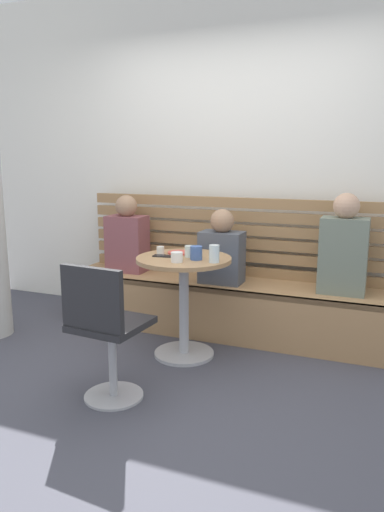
# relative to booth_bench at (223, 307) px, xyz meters

# --- Properties ---
(ground) EXTENTS (8.00, 8.00, 0.00)m
(ground) POSITION_rel_booth_bench_xyz_m (0.00, -1.20, -0.22)
(ground) COLOR #42424C
(back_wall) EXTENTS (5.20, 0.10, 2.90)m
(back_wall) POSITION_rel_booth_bench_xyz_m (0.00, 0.44, 1.23)
(back_wall) COLOR white
(back_wall) RESTS_ON ground
(booth_bench) EXTENTS (2.70, 0.52, 0.44)m
(booth_bench) POSITION_rel_booth_bench_xyz_m (0.00, 0.00, 0.00)
(booth_bench) COLOR #A87C51
(booth_bench) RESTS_ON ground
(booth_backrest) EXTENTS (2.65, 0.04, 0.67)m
(booth_backrest) POSITION_rel_booth_bench_xyz_m (0.00, 0.24, 0.56)
(booth_backrest) COLOR #9A7249
(booth_backrest) RESTS_ON booth_bench
(cafe_table) EXTENTS (0.68, 0.68, 0.74)m
(cafe_table) POSITION_rel_booth_bench_xyz_m (-0.11, -0.56, 0.30)
(cafe_table) COLOR #ADADB2
(cafe_table) RESTS_ON ground
(white_chair) EXTENTS (0.43, 0.43, 0.85)m
(white_chair) POSITION_rel_booth_bench_xyz_m (-0.27, -1.37, 0.24)
(white_chair) COLOR #ADADB2
(white_chair) RESTS_ON ground
(person_adult) EXTENTS (0.34, 0.22, 0.75)m
(person_adult) POSITION_rel_booth_bench_xyz_m (0.93, 0.01, 0.55)
(person_adult) COLOR slate
(person_adult) RESTS_ON booth_bench
(person_child_left) EXTENTS (0.34, 0.22, 0.60)m
(person_child_left) POSITION_rel_booth_bench_xyz_m (-0.00, -0.04, 0.48)
(person_child_left) COLOR #4C515B
(person_child_left) RESTS_ON booth_bench
(person_child_middle) EXTENTS (0.34, 0.22, 0.67)m
(person_child_middle) POSITION_rel_booth_bench_xyz_m (-0.90, 0.03, 0.52)
(person_child_middle) COLOR brown
(person_child_middle) RESTS_ON booth_bench
(cup_glass_tall) EXTENTS (0.07, 0.07, 0.12)m
(cup_glass_tall) POSITION_rel_booth_bench_xyz_m (0.15, -0.64, 0.58)
(cup_glass_tall) COLOR silver
(cup_glass_tall) RESTS_ON cafe_table
(cup_glass_short) EXTENTS (0.08, 0.08, 0.08)m
(cup_glass_short) POSITION_rel_booth_bench_xyz_m (-0.07, -0.53, 0.56)
(cup_glass_short) COLOR silver
(cup_glass_short) RESTS_ON cafe_table
(cup_espresso_small) EXTENTS (0.06, 0.06, 0.05)m
(cup_espresso_small) POSITION_rel_booth_bench_xyz_m (-0.32, -0.51, 0.55)
(cup_espresso_small) COLOR silver
(cup_espresso_small) RESTS_ON cafe_table
(cup_ceramic_white) EXTENTS (0.08, 0.08, 0.07)m
(cup_ceramic_white) POSITION_rel_booth_bench_xyz_m (-0.09, -0.72, 0.55)
(cup_ceramic_white) COLOR white
(cup_ceramic_white) RESTS_ON cafe_table
(cup_mug_blue) EXTENTS (0.08, 0.08, 0.09)m
(cup_mug_blue) POSITION_rel_booth_bench_xyz_m (0.00, -0.60, 0.57)
(cup_mug_blue) COLOR #3D5B9E
(cup_mug_blue) RESTS_ON cafe_table
(plate_small) EXTENTS (0.17, 0.17, 0.01)m
(plate_small) POSITION_rel_booth_bench_xyz_m (-0.20, -0.44, 0.52)
(plate_small) COLOR #DB4C42
(plate_small) RESTS_ON cafe_table
(phone_on_table) EXTENTS (0.15, 0.09, 0.01)m
(phone_on_table) POSITION_rel_booth_bench_xyz_m (-0.26, -0.59, 0.52)
(phone_on_table) COLOR black
(phone_on_table) RESTS_ON cafe_table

